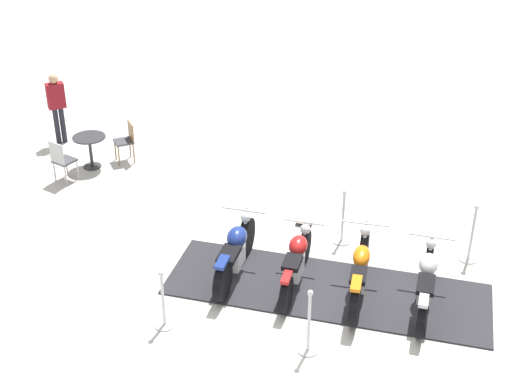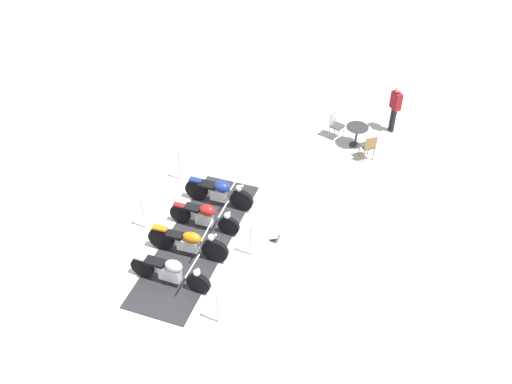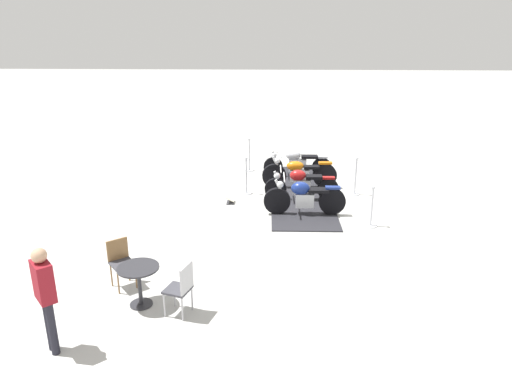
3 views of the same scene
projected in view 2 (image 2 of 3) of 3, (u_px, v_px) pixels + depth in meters
The scene contains 15 objects.
ground_plane at pixel (197, 241), 15.11m from camera, with size 80.00×80.00×0.00m, color silver.
display_platform at pixel (197, 241), 15.10m from camera, with size 5.40×1.69×0.03m, color #28282D.
motorcycle_chrome at pixel (171, 272), 13.65m from camera, with size 0.79×2.17×0.91m.
motorcycle_copper at pixel (189, 242), 14.42m from camera, with size 0.78×2.23×1.04m.
motorcycle_maroon at pixel (205, 216), 15.18m from camera, with size 0.69×2.06×0.89m.
motorcycle_navy at pixel (219, 192), 15.94m from camera, with size 0.77×2.10×1.00m.
stanchion_right_front at pixel (218, 313), 12.83m from camera, with size 0.33×0.33×1.13m.
stanchion_left_rear at pixel (180, 171), 16.95m from camera, with size 0.33×0.33×1.04m.
stanchion_right_mid at pixel (251, 246), 14.50m from camera, with size 0.35×0.35×1.10m.
stanchion_left_mid at pixel (144, 218), 15.26m from camera, with size 0.31×0.31×1.12m.
info_placard at pixel (275, 237), 15.15m from camera, with size 0.32×0.22×0.19m.
cafe_table at pixel (357, 132), 18.19m from camera, with size 0.72×0.72×0.74m.
cafe_chair_near_table at pixel (369, 146), 17.61m from camera, with size 0.56×0.56×0.91m.
cafe_chair_across_table at pixel (335, 123), 18.59m from camera, with size 0.51×0.51×0.95m.
bystander_person at pixel (395, 105), 18.56m from camera, with size 0.45×0.43×1.71m.
Camera 2 is at (-9.46, -5.16, 10.80)m, focal length 38.92 mm.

